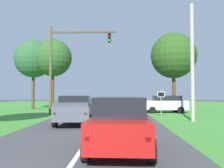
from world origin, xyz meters
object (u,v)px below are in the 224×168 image
pickup_truck_lead (76,109)px  traffic_light (66,57)px  utility_pole_right (192,62)px  extra_tree_2 (53,58)px  keep_moving_sign (161,100)px  oak_tree_right (173,56)px  extra_tree_1 (34,59)px  red_suv_near (120,123)px  crossing_suv_far (165,104)px

pickup_truck_lead → traffic_light: traffic_light is taller
utility_pole_right → extra_tree_2: bearing=137.2°
keep_moving_sign → extra_tree_2: (-11.89, 10.14, 5.05)m
oak_tree_right → extra_tree_2: extra_tree_2 is taller
pickup_truck_lead → oak_tree_right: (8.76, 10.48, 5.13)m
pickup_truck_lead → keep_moving_sign: size_ratio=2.26×
traffic_light → extra_tree_1: (-5.89, 7.56, 0.95)m
traffic_light → keep_moving_sign: 9.82m
red_suv_near → oak_tree_right: 19.27m
red_suv_near → utility_pole_right: (5.27, 8.95, 3.28)m
keep_moving_sign → utility_pole_right: 4.22m
pickup_truck_lead → keep_moving_sign: (6.32, 4.38, 0.50)m
keep_moving_sign → traffic_light: bearing=162.5°
crossing_suv_far → extra_tree_2: size_ratio=0.51×
oak_tree_right → extra_tree_2: 14.90m
pickup_truck_lead → oak_tree_right: 14.59m
red_suv_near → traffic_light: (-5.10, 14.21, 4.48)m
crossing_suv_far → utility_pole_right: size_ratio=0.54×
crossing_suv_far → oak_tree_right: bearing=41.5°
red_suv_near → extra_tree_1: 24.98m
extra_tree_1 → red_suv_near: bearing=-63.2°
extra_tree_1 → crossing_suv_far: bearing=-18.2°
pickup_truck_lead → crossing_suv_far: 12.15m
red_suv_near → traffic_light: size_ratio=0.53×
pickup_truck_lead → oak_tree_right: bearing=50.1°
red_suv_near → pickup_truck_lead: size_ratio=0.88×
red_suv_near → keep_moving_sign: keep_moving_sign is taller
crossing_suv_far → utility_pole_right: utility_pole_right is taller
red_suv_near → oak_tree_right: bearing=71.5°
oak_tree_right → utility_pole_right: (-0.62, -8.67, -1.82)m
keep_moving_sign → crossing_suv_far: keep_moving_sign is taller
traffic_light → crossing_suv_far: 11.09m
traffic_light → crossing_suv_far: traffic_light is taller
pickup_truck_lead → extra_tree_2: 16.51m
keep_moving_sign → extra_tree_2: bearing=139.6°
crossing_suv_far → extra_tree_2: extra_tree_2 is taller
traffic_light → oak_tree_right: size_ratio=0.99×
extra_tree_1 → keep_moving_sign: bearing=-35.4°
pickup_truck_lead → traffic_light: size_ratio=0.61×
crossing_suv_far → keep_moving_sign: bearing=-104.3°
crossing_suv_far → utility_pole_right: 8.37m
red_suv_near → keep_moving_sign: (3.45, 11.52, 0.47)m
keep_moving_sign → crossing_suv_far: bearing=75.7°
oak_tree_right → extra_tree_1: extra_tree_1 is taller
keep_moving_sign → oak_tree_right: 8.04m
utility_pole_right → extra_tree_2: size_ratio=0.96×
traffic_light → extra_tree_2: extra_tree_2 is taller
pickup_truck_lead → oak_tree_right: size_ratio=0.60×
crossing_suv_far → extra_tree_1: (-15.74, 5.17, 5.48)m
oak_tree_right → keep_moving_sign: bearing=-111.8°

